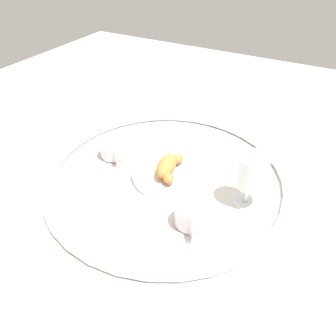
{
  "coord_description": "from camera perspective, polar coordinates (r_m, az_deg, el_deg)",
  "views": [
    {
      "loc": [
        0.6,
        0.33,
        0.56
      ],
      "look_at": [
        -0.0,
        0.0,
        0.03
      ],
      "focal_mm": 33.97,
      "sensor_mm": 36.0,
      "label": 1
    }
  ],
  "objects": [
    {
      "name": "ground_plane",
      "position": [
        0.89,
        -0.25,
        -1.62
      ],
      "size": [
        2.2,
        2.2,
        0.0
      ],
      "primitive_type": "plane",
      "color": "silver"
    },
    {
      "name": "table_chrome_rim",
      "position": [
        0.88,
        -0.25,
        -1.02
      ],
      "size": [
        0.67,
        0.67,
        0.02
      ],
      "primitive_type": "torus",
      "color": "silver",
      "rests_on": "ground_plane"
    },
    {
      "name": "pastry_plate",
      "position": [
        0.88,
        -0.0,
        -1.02
      ],
      "size": [
        0.19,
        0.19,
        0.02
      ],
      "color": "silver",
      "rests_on": "ground_plane"
    },
    {
      "name": "croissant_large",
      "position": [
        0.86,
        0.2,
        0.4
      ],
      "size": [
        0.13,
        0.08,
        0.04
      ],
      "color": "#BC7A38",
      "rests_on": "pastry_plate"
    },
    {
      "name": "coffee_cup_near",
      "position": [
        0.74,
        4.13,
        -8.78
      ],
      "size": [
        0.14,
        0.14,
        0.06
      ],
      "color": "silver",
      "rests_on": "ground_plane"
    },
    {
      "name": "coffee_cup_far",
      "position": [
        0.96,
        -9.75,
        3.13
      ],
      "size": [
        0.14,
        0.14,
        0.06
      ],
      "color": "silver",
      "rests_on": "ground_plane"
    },
    {
      "name": "juice_glass_left",
      "position": [
        0.78,
        14.67,
        -0.93
      ],
      "size": [
        0.08,
        0.08,
        0.14
      ],
      "color": "white",
      "rests_on": "ground_plane"
    },
    {
      "name": "folded_napkin",
      "position": [
        1.07,
        -2.61,
        6.24
      ],
      "size": [
        0.13,
        0.13,
        0.01
      ],
      "primitive_type": "cube",
      "rotation": [
        0.0,
        0.0,
        -0.2
      ],
      "color": "silver",
      "rests_on": "ground_plane"
    }
  ]
}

